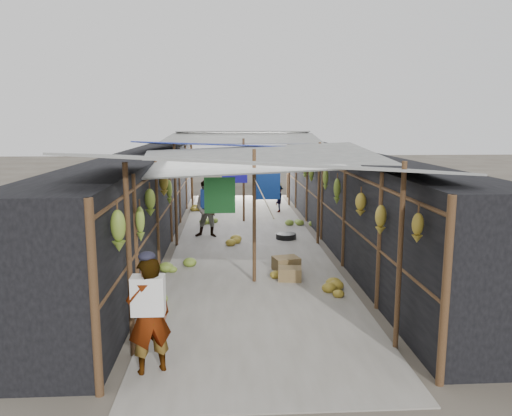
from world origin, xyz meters
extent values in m
plane|color=#6B6356|center=(0.00, 0.00, 0.00)|extent=(80.00, 80.00, 0.00)
cube|color=#9E998E|center=(0.00, 6.50, 0.01)|extent=(3.60, 16.00, 0.02)
cube|color=black|center=(-2.70, 6.50, 1.15)|extent=(1.40, 15.00, 2.30)
cube|color=black|center=(2.70, 6.50, 1.15)|extent=(1.40, 15.00, 2.30)
cube|color=olive|center=(0.70, 3.03, 0.14)|extent=(0.50, 0.42, 0.27)
cube|color=olive|center=(0.71, 3.66, 0.16)|extent=(0.60, 0.53, 0.31)
cube|color=olive|center=(-0.83, 11.14, 0.15)|extent=(0.50, 0.43, 0.30)
cylinder|color=black|center=(1.04, 6.55, 0.08)|extent=(0.54, 0.54, 0.16)
imported|color=white|center=(-1.49, -0.50, 0.75)|extent=(0.65, 0.55, 1.50)
imported|color=navy|center=(-1.03, 6.93, 0.78)|extent=(0.84, 0.70, 1.56)
imported|color=#48453E|center=(1.24, 10.55, 0.48)|extent=(0.48, 0.68, 0.96)
cylinder|color=brown|center=(-1.80, 0.00, 1.30)|extent=(0.07, 0.07, 2.60)
cylinder|color=brown|center=(1.80, 0.00, 1.30)|extent=(0.07, 0.07, 2.60)
cylinder|color=brown|center=(0.00, 3.00, 1.30)|extent=(0.07, 0.07, 2.60)
cylinder|color=brown|center=(-1.80, 6.00, 1.30)|extent=(0.07, 0.07, 2.60)
cylinder|color=brown|center=(1.80, 6.00, 1.30)|extent=(0.07, 0.07, 2.60)
cylinder|color=brown|center=(0.00, 9.00, 1.30)|extent=(0.07, 0.07, 2.60)
cylinder|color=brown|center=(-1.80, 12.00, 1.30)|extent=(0.07, 0.07, 2.60)
cylinder|color=brown|center=(1.80, 12.00, 1.30)|extent=(0.07, 0.07, 2.60)
cube|color=gray|center=(0.00, 1.00, 2.50)|extent=(5.21, 3.19, 0.52)
cube|color=gray|center=(0.20, 4.20, 2.35)|extent=(5.23, 3.73, 0.50)
cube|color=#21339A|center=(-0.10, 7.50, 2.45)|extent=(5.40, 3.60, 0.41)
cube|color=gray|center=(0.00, 10.80, 2.55)|extent=(5.37, 3.66, 0.27)
cube|color=gray|center=(0.10, 13.20, 2.65)|extent=(5.00, 1.99, 0.24)
cylinder|color=brown|center=(-2.00, 6.50, 2.05)|extent=(0.06, 15.00, 0.06)
cylinder|color=brown|center=(2.00, 6.50, 2.05)|extent=(0.06, 15.00, 0.06)
cylinder|color=gray|center=(0.00, 6.50, 2.05)|extent=(0.02, 15.00, 0.02)
cube|color=#2A7E39|center=(-0.66, 3.18, 1.70)|extent=(0.60, 0.03, 0.70)
cube|color=white|center=(0.71, 8.57, 1.77)|extent=(0.60, 0.03, 0.55)
cube|color=navy|center=(-0.38, 9.90, 1.75)|extent=(0.65, 0.03, 0.60)
cube|color=#1B46B2|center=(0.39, 4.55, 1.72)|extent=(0.55, 0.03, 0.65)
cube|color=#241CB8|center=(-0.31, 7.23, 1.75)|extent=(0.70, 0.03, 0.60)
ellipsoid|color=olive|center=(-1.88, -0.19, 1.76)|extent=(0.19, 0.16, 0.54)
ellipsoid|color=olive|center=(-1.88, 1.37, 1.52)|extent=(0.14, 0.12, 0.56)
ellipsoid|color=olive|center=(-1.88, 2.42, 1.69)|extent=(0.19, 0.16, 0.50)
ellipsoid|color=olive|center=(-1.88, 4.40, 1.76)|extent=(0.20, 0.17, 0.50)
ellipsoid|color=olive|center=(-1.88, 5.37, 1.47)|extent=(0.14, 0.12, 0.59)
ellipsoid|color=olive|center=(-1.88, 7.17, 1.87)|extent=(0.14, 0.12, 0.35)
ellipsoid|color=olive|center=(-1.88, 9.05, 1.71)|extent=(0.18, 0.16, 0.43)
ellipsoid|color=olive|center=(-1.88, 10.33, 1.61)|extent=(0.18, 0.16, 0.52)
ellipsoid|color=olive|center=(-1.88, 11.41, 1.87)|extent=(0.16, 0.13, 0.36)
ellipsoid|color=olive|center=(-1.88, 13.44, 1.58)|extent=(0.19, 0.16, 0.57)
ellipsoid|color=olive|center=(1.88, -0.36, 1.79)|extent=(0.15, 0.13, 0.39)
ellipsoid|color=olive|center=(1.88, 1.14, 1.59)|extent=(0.18, 0.15, 0.48)
ellipsoid|color=olive|center=(1.88, 2.33, 1.64)|extent=(0.20, 0.17, 0.43)
ellipsoid|color=olive|center=(1.88, 4.27, 1.61)|extent=(0.16, 0.13, 0.58)
ellipsoid|color=olive|center=(1.88, 5.57, 1.71)|extent=(0.14, 0.12, 0.53)
ellipsoid|color=olive|center=(1.88, 7.62, 1.65)|extent=(0.16, 0.13, 0.46)
ellipsoid|color=olive|center=(1.88, 8.79, 1.63)|extent=(0.15, 0.13, 0.48)
ellipsoid|color=olive|center=(1.88, 10.19, 1.61)|extent=(0.16, 0.14, 0.37)
ellipsoid|color=olive|center=(1.88, 11.88, 1.81)|extent=(0.17, 0.15, 0.40)
ellipsoid|color=olive|center=(1.88, 13.11, 1.69)|extent=(0.20, 0.17, 0.54)
ellipsoid|color=olive|center=(-1.62, 11.06, 0.12)|extent=(0.49, 0.42, 0.25)
ellipsoid|color=olive|center=(1.31, 2.30, 0.14)|extent=(0.56, 0.47, 0.28)
ellipsoid|color=olive|center=(0.57, 3.22, 0.12)|extent=(0.47, 0.40, 0.23)
ellipsoid|color=olive|center=(-0.28, 6.04, 0.11)|extent=(0.45, 0.38, 0.23)
ellipsoid|color=olive|center=(-1.58, 3.95, 0.16)|extent=(0.62, 0.53, 0.31)
ellipsoid|color=olive|center=(1.69, 8.38, 0.17)|extent=(0.70, 0.59, 0.35)
ellipsoid|color=olive|center=(-1.70, 1.74, 0.13)|extent=(0.52, 0.44, 0.26)
ellipsoid|color=olive|center=(-1.11, 8.73, 0.13)|extent=(0.52, 0.44, 0.26)
camera|label=1|loc=(-0.51, -6.37, 3.11)|focal=35.00mm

